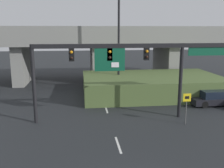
{
  "coord_description": "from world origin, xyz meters",
  "views": [
    {
      "loc": [
        -2.21,
        -9.67,
        6.99
      ],
      "look_at": [
        0.0,
        8.44,
        3.18
      ],
      "focal_mm": 42.0,
      "sensor_mm": 36.0,
      "label": 1
    }
  ],
  "objects_px": {
    "parked_sedan_near_right": "(214,98)",
    "highway_light_pole_near": "(119,29)",
    "speed_limit_sign": "(187,104)",
    "signal_gantry": "(125,59)"
  },
  "relations": [
    {
      "from": "parked_sedan_near_right",
      "to": "highway_light_pole_near",
      "type": "bearing_deg",
      "value": 142.48
    },
    {
      "from": "speed_limit_sign",
      "to": "parked_sedan_near_right",
      "type": "distance_m",
      "value": 6.73
    },
    {
      "from": "signal_gantry",
      "to": "highway_light_pole_near",
      "type": "height_order",
      "value": "highway_light_pole_near"
    },
    {
      "from": "speed_limit_sign",
      "to": "highway_light_pole_near",
      "type": "distance_m",
      "value": 12.48
    },
    {
      "from": "speed_limit_sign",
      "to": "signal_gantry",
      "type": "bearing_deg",
      "value": 157.92
    },
    {
      "from": "highway_light_pole_near",
      "to": "speed_limit_sign",
      "type": "bearing_deg",
      "value": -71.81
    },
    {
      "from": "signal_gantry",
      "to": "highway_light_pole_near",
      "type": "bearing_deg",
      "value": 84.53
    },
    {
      "from": "speed_limit_sign",
      "to": "parked_sedan_near_right",
      "type": "relative_size",
      "value": 0.52
    },
    {
      "from": "signal_gantry",
      "to": "parked_sedan_near_right",
      "type": "distance_m",
      "value": 10.41
    },
    {
      "from": "signal_gantry",
      "to": "speed_limit_sign",
      "type": "distance_m",
      "value": 5.69
    }
  ]
}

